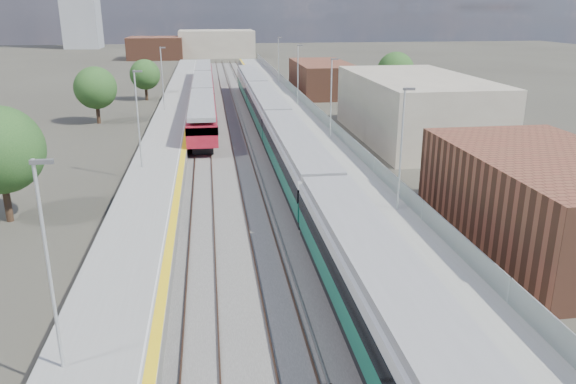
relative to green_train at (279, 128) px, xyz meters
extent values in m
plane|color=#47443A|center=(-1.50, 9.20, -2.37)|extent=(320.00, 320.00, 0.00)
cube|color=#565451|center=(-3.75, 11.70, -2.34)|extent=(10.50, 155.00, 0.06)
cube|color=#4C3323|center=(-0.72, 14.20, -2.26)|extent=(0.07, 160.00, 0.14)
cube|color=#4C3323|center=(0.72, 14.20, -2.26)|extent=(0.07, 160.00, 0.14)
cube|color=#4C3323|center=(-4.22, 14.20, -2.26)|extent=(0.07, 160.00, 0.14)
cube|color=#4C3323|center=(-2.78, 14.20, -2.26)|extent=(0.07, 160.00, 0.14)
cube|color=#4C3323|center=(-7.72, 14.20, -2.26)|extent=(0.07, 160.00, 0.14)
cube|color=#4C3323|center=(-6.28, 14.20, -2.26)|extent=(0.07, 160.00, 0.14)
cube|color=gray|center=(-1.05, 14.20, -2.27)|extent=(0.08, 160.00, 0.10)
cube|color=gray|center=(-2.45, 14.20, -2.27)|extent=(0.08, 160.00, 0.10)
cube|color=slate|center=(3.75, 11.70, -1.87)|extent=(4.70, 155.00, 1.00)
cube|color=gray|center=(3.75, 11.70, -1.37)|extent=(4.70, 155.00, 0.03)
cube|color=yellow|center=(1.65, 11.70, -1.35)|extent=(0.40, 155.00, 0.01)
cube|color=gray|center=(5.95, 11.70, -0.77)|extent=(0.06, 155.00, 1.20)
cylinder|color=#9EA0A3|center=(5.10, -18.80, 2.40)|extent=(0.12, 0.12, 7.50)
cube|color=#4C4C4F|center=(5.35, -18.80, 6.05)|extent=(0.70, 0.18, 0.14)
cylinder|color=#9EA0A3|center=(5.10, 1.20, 2.40)|extent=(0.12, 0.12, 7.50)
cube|color=#4C4C4F|center=(5.35, 1.20, 6.05)|extent=(0.70, 0.18, 0.14)
cylinder|color=#9EA0A3|center=(5.10, 21.20, 2.40)|extent=(0.12, 0.12, 7.50)
cube|color=#4C4C4F|center=(5.35, 21.20, 6.05)|extent=(0.70, 0.18, 0.14)
cylinder|color=#9EA0A3|center=(5.10, 41.20, 2.40)|extent=(0.12, 0.12, 7.50)
cube|color=#4C4C4F|center=(5.35, 41.20, 6.05)|extent=(0.70, 0.18, 0.14)
cube|color=slate|center=(-10.55, 11.70, -1.87)|extent=(4.30, 155.00, 1.00)
cube|color=gray|center=(-10.55, 11.70, -1.37)|extent=(4.30, 155.00, 0.03)
cube|color=yellow|center=(-8.65, 11.70, -1.35)|extent=(0.45, 155.00, 0.01)
cube|color=silver|center=(-9.00, 11.70, -1.35)|extent=(0.08, 155.00, 0.01)
cylinder|color=#9EA0A3|center=(-11.70, -32.80, 2.40)|extent=(0.12, 0.12, 7.50)
cube|color=#4C4C4F|center=(-11.45, -32.80, 6.05)|extent=(0.70, 0.18, 0.14)
cylinder|color=#9EA0A3|center=(-11.70, -6.80, 2.40)|extent=(0.12, 0.12, 7.50)
cube|color=#4C4C4F|center=(-11.45, -6.80, 6.05)|extent=(0.70, 0.18, 0.14)
cylinder|color=#9EA0A3|center=(-11.70, 19.20, 2.40)|extent=(0.12, 0.12, 7.50)
cube|color=#4C4C4F|center=(-11.45, 19.20, 6.05)|extent=(0.70, 0.18, 0.14)
cube|color=brown|center=(12.50, -22.80, 0.23)|extent=(9.00, 16.00, 5.20)
cube|color=gray|center=(14.50, 4.20, 0.83)|extent=(11.00, 22.00, 6.40)
cube|color=brown|center=(11.50, 37.20, 0.03)|extent=(8.00, 18.00, 4.80)
cube|color=gray|center=(-3.50, 109.20, 1.13)|extent=(20.00, 14.00, 7.00)
cube|color=brown|center=(-19.50, 104.20, 0.43)|extent=(14.00, 12.00, 5.60)
cube|color=black|center=(0.00, -31.58, -1.44)|extent=(2.89, 20.70, 0.49)
cube|color=#136652|center=(0.00, -31.58, -0.59)|extent=(2.99, 20.70, 1.21)
cube|color=black|center=(0.00, -31.58, 0.37)|extent=(3.06, 20.70, 0.83)
cube|color=silver|center=(0.00, -31.58, 1.03)|extent=(2.99, 20.70, 0.51)
cube|color=gray|center=(0.00, -31.58, 1.47)|extent=(2.65, 20.70, 0.42)
cube|color=black|center=(0.00, -10.37, -1.44)|extent=(2.89, 20.70, 0.49)
cube|color=#136652|center=(0.00, -10.37, -0.59)|extent=(2.99, 20.70, 1.21)
cube|color=black|center=(0.00, -10.37, 0.37)|extent=(3.06, 20.70, 0.83)
cube|color=silver|center=(0.00, -10.37, 1.03)|extent=(2.99, 20.70, 0.51)
cube|color=gray|center=(0.00, -10.37, 1.47)|extent=(2.65, 20.70, 0.42)
cube|color=black|center=(0.00, 10.83, -1.44)|extent=(2.89, 20.70, 0.49)
cube|color=#136652|center=(0.00, 10.83, -0.59)|extent=(2.99, 20.70, 1.21)
cube|color=black|center=(0.00, 10.83, 0.37)|extent=(3.06, 20.70, 0.83)
cube|color=silver|center=(0.00, 10.83, 1.03)|extent=(2.99, 20.70, 0.51)
cube|color=gray|center=(0.00, 10.83, 1.47)|extent=(2.65, 20.70, 0.42)
cube|color=black|center=(0.00, 32.04, -1.44)|extent=(2.89, 20.70, 0.49)
cube|color=#136652|center=(0.00, 32.04, -0.59)|extent=(2.99, 20.70, 1.21)
cube|color=black|center=(0.00, 32.04, 0.37)|extent=(3.06, 20.70, 0.83)
cube|color=silver|center=(0.00, 32.04, 1.03)|extent=(2.99, 20.70, 0.51)
cube|color=gray|center=(0.00, 32.04, 1.47)|extent=(2.65, 20.70, 0.42)
cube|color=black|center=(-7.00, 8.04, -1.90)|extent=(1.92, 16.31, 0.67)
cube|color=maroon|center=(-7.00, 8.04, -0.30)|extent=(2.83, 19.19, 2.02)
cube|color=black|center=(-7.00, 8.04, 0.20)|extent=(2.89, 19.19, 0.71)
cube|color=gray|center=(-7.00, 8.04, 1.21)|extent=(2.53, 19.19, 0.40)
cube|color=black|center=(-7.00, 27.74, -1.90)|extent=(1.92, 16.31, 0.67)
cube|color=maroon|center=(-7.00, 27.74, -0.30)|extent=(2.83, 19.19, 2.02)
cube|color=black|center=(-7.00, 27.74, 0.20)|extent=(2.89, 19.19, 0.71)
cube|color=gray|center=(-7.00, 27.74, 1.21)|extent=(2.53, 19.19, 0.40)
cube|color=black|center=(-7.00, 47.43, -1.90)|extent=(1.92, 16.31, 0.67)
cube|color=maroon|center=(-7.00, 47.43, -0.30)|extent=(2.83, 19.19, 2.02)
cube|color=black|center=(-7.00, 47.43, 0.20)|extent=(2.89, 19.19, 0.71)
cube|color=gray|center=(-7.00, 47.43, 1.21)|extent=(2.53, 19.19, 0.40)
cylinder|color=#382619|center=(-19.12, -14.94, -1.08)|extent=(0.44, 0.44, 2.58)
cylinder|color=#382619|center=(-19.15, 17.02, -1.22)|extent=(0.44, 0.44, 2.29)
sphere|color=#1C481B|center=(-19.15, 17.02, 1.77)|extent=(4.84, 4.84, 4.84)
cylinder|color=#382619|center=(-15.27, 33.90, -1.34)|extent=(0.44, 0.44, 2.05)
sphere|color=#1C481B|center=(-15.27, 33.90, 1.34)|extent=(4.34, 4.34, 4.34)
cylinder|color=#382619|center=(20.01, 27.19, -1.14)|extent=(0.44, 0.44, 2.47)
sphere|color=#1C481B|center=(20.01, 27.19, 2.09)|extent=(5.21, 5.21, 5.21)
camera|label=1|loc=(-6.24, -50.43, 10.58)|focal=35.00mm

